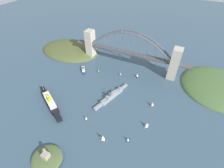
{
  "coord_description": "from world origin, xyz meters",
  "views": [
    {
      "loc": [
        -101.73,
        288.69,
        204.89
      ],
      "look_at": [
        0.0,
        80.02,
        8.0
      ],
      "focal_mm": 26.21,
      "sensor_mm": 36.0,
      "label": 1
    }
  ],
  "objects_px": {
    "small_boat_1": "(98,71)",
    "small_boat_6": "(137,75)",
    "harbor_arch_bridge": "(129,52)",
    "small_boat_3": "(120,74)",
    "small_boat_5": "(103,138)",
    "small_boat_2": "(86,118)",
    "small_boat_0": "(152,104)",
    "small_boat_7": "(147,125)",
    "small_boat_4": "(128,139)",
    "harbor_ferry_steamer": "(83,69)",
    "ocean_liner": "(50,102)",
    "seaplane_second_in_formation": "(152,63)",
    "fort_island_mid_harbor": "(47,158)",
    "seaplane_taxiing_near_bridge": "(151,58)",
    "naval_cruiser": "(111,96)"
  },
  "relations": [
    {
      "from": "small_boat_1",
      "to": "small_boat_6",
      "type": "xyz_separation_m",
      "value": [
        -80.05,
        -19.1,
        3.3
      ]
    },
    {
      "from": "harbor_arch_bridge",
      "to": "small_boat_3",
      "type": "xyz_separation_m",
      "value": [
        0.95,
        38.27,
        -30.58
      ]
    },
    {
      "from": "small_boat_1",
      "to": "small_boat_5",
      "type": "xyz_separation_m",
      "value": [
        -84.67,
        136.68,
        4.06
      ]
    },
    {
      "from": "small_boat_2",
      "to": "small_boat_3",
      "type": "relative_size",
      "value": 1.0
    },
    {
      "from": "small_boat_0",
      "to": "small_boat_5",
      "type": "distance_m",
      "value": 101.14
    },
    {
      "from": "small_boat_7",
      "to": "small_boat_3",
      "type": "bearing_deg",
      "value": -49.2
    },
    {
      "from": "small_boat_4",
      "to": "small_boat_7",
      "type": "bearing_deg",
      "value": -115.79
    },
    {
      "from": "harbor_arch_bridge",
      "to": "harbor_ferry_steamer",
      "type": "height_order",
      "value": "harbor_arch_bridge"
    },
    {
      "from": "small_boat_3",
      "to": "small_boat_6",
      "type": "height_order",
      "value": "small_boat_6"
    },
    {
      "from": "harbor_arch_bridge",
      "to": "small_boat_2",
      "type": "distance_m",
      "value": 167.79
    },
    {
      "from": "ocean_liner",
      "to": "small_boat_5",
      "type": "distance_m",
      "value": 112.85
    },
    {
      "from": "seaplane_second_in_formation",
      "to": "small_boat_2",
      "type": "relative_size",
      "value": 1.52
    },
    {
      "from": "fort_island_mid_harbor",
      "to": "seaplane_second_in_formation",
      "type": "distance_m",
      "value": 275.7
    },
    {
      "from": "seaplane_taxiing_near_bridge",
      "to": "seaplane_second_in_formation",
      "type": "xyz_separation_m",
      "value": [
        -7.69,
        23.7,
        0.07
      ]
    },
    {
      "from": "small_boat_4",
      "to": "small_boat_7",
      "type": "relative_size",
      "value": 0.69
    },
    {
      "from": "small_boat_1",
      "to": "small_boat_2",
      "type": "height_order",
      "value": "small_boat_2"
    },
    {
      "from": "small_boat_2",
      "to": "small_boat_6",
      "type": "height_order",
      "value": "small_boat_6"
    },
    {
      "from": "harbor_ferry_steamer",
      "to": "small_boat_6",
      "type": "bearing_deg",
      "value": -165.23
    },
    {
      "from": "harbor_ferry_steamer",
      "to": "seaplane_second_in_formation",
      "type": "height_order",
      "value": "harbor_ferry_steamer"
    },
    {
      "from": "harbor_arch_bridge",
      "to": "seaplane_second_in_formation",
      "type": "height_order",
      "value": "harbor_arch_bridge"
    },
    {
      "from": "naval_cruiser",
      "to": "seaplane_second_in_formation",
      "type": "bearing_deg",
      "value": -104.73
    },
    {
      "from": "harbor_ferry_steamer",
      "to": "fort_island_mid_harbor",
      "type": "bearing_deg",
      "value": 110.3
    },
    {
      "from": "small_boat_1",
      "to": "small_boat_7",
      "type": "xyz_separation_m",
      "value": [
        -132.51,
        89.79,
        3.54
      ]
    },
    {
      "from": "harbor_ferry_steamer",
      "to": "seaplane_second_in_formation",
      "type": "distance_m",
      "value": 153.57
    },
    {
      "from": "small_boat_4",
      "to": "small_boat_2",
      "type": "bearing_deg",
      "value": -4.35
    },
    {
      "from": "seaplane_taxiing_near_bridge",
      "to": "small_boat_7",
      "type": "relative_size",
      "value": 1.18
    },
    {
      "from": "small_boat_3",
      "to": "naval_cruiser",
      "type": "bearing_deg",
      "value": 100.15
    },
    {
      "from": "ocean_liner",
      "to": "small_boat_6",
      "type": "distance_m",
      "value": 172.64
    },
    {
      "from": "harbor_arch_bridge",
      "to": "ocean_liner",
      "type": "distance_m",
      "value": 182.46
    },
    {
      "from": "harbor_arch_bridge",
      "to": "small_boat_5",
      "type": "bearing_deg",
      "value": 101.23
    },
    {
      "from": "harbor_ferry_steamer",
      "to": "small_boat_5",
      "type": "bearing_deg",
      "value": 132.5
    },
    {
      "from": "naval_cruiser",
      "to": "small_boat_0",
      "type": "xyz_separation_m",
      "value": [
        -70.07,
        -11.31,
        1.24
      ]
    },
    {
      "from": "fort_island_mid_harbor",
      "to": "small_boat_7",
      "type": "relative_size",
      "value": 4.01
    },
    {
      "from": "small_boat_2",
      "to": "naval_cruiser",
      "type": "bearing_deg",
      "value": -102.91
    },
    {
      "from": "naval_cruiser",
      "to": "seaplane_second_in_formation",
      "type": "relative_size",
      "value": 7.58
    },
    {
      "from": "naval_cruiser",
      "to": "small_boat_2",
      "type": "relative_size",
      "value": 11.51
    },
    {
      "from": "seaplane_second_in_formation",
      "to": "small_boat_3",
      "type": "xyz_separation_m",
      "value": [
        47.36,
        68.84,
        1.1
      ]
    },
    {
      "from": "harbor_ferry_steamer",
      "to": "small_boat_7",
      "type": "relative_size",
      "value": 2.96
    },
    {
      "from": "ocean_liner",
      "to": "small_boat_0",
      "type": "height_order",
      "value": "ocean_liner"
    },
    {
      "from": "small_boat_4",
      "to": "small_boat_7",
      "type": "distance_m",
      "value": 36.94
    },
    {
      "from": "ocean_liner",
      "to": "fort_island_mid_harbor",
      "type": "height_order",
      "value": "ocean_liner"
    },
    {
      "from": "seaplane_second_in_formation",
      "to": "small_boat_6",
      "type": "bearing_deg",
      "value": 76.16
    },
    {
      "from": "harbor_ferry_steamer",
      "to": "seaplane_taxiing_near_bridge",
      "type": "height_order",
      "value": "harbor_ferry_steamer"
    },
    {
      "from": "harbor_ferry_steamer",
      "to": "small_boat_0",
      "type": "relative_size",
      "value": 3.1
    },
    {
      "from": "naval_cruiser",
      "to": "small_boat_6",
      "type": "xyz_separation_m",
      "value": [
        -21.01,
        -76.23,
        1.01
      ]
    },
    {
      "from": "harbor_ferry_steamer",
      "to": "small_boat_6",
      "type": "height_order",
      "value": "small_boat_6"
    },
    {
      "from": "harbor_ferry_steamer",
      "to": "fort_island_mid_harbor",
      "type": "height_order",
      "value": "fort_island_mid_harbor"
    },
    {
      "from": "ocean_liner",
      "to": "small_boat_1",
      "type": "distance_m",
      "value": 119.84
    },
    {
      "from": "small_boat_4",
      "to": "naval_cruiser",
      "type": "bearing_deg",
      "value": -48.94
    },
    {
      "from": "small_boat_1",
      "to": "small_boat_5",
      "type": "height_order",
      "value": "small_boat_5"
    }
  ]
}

